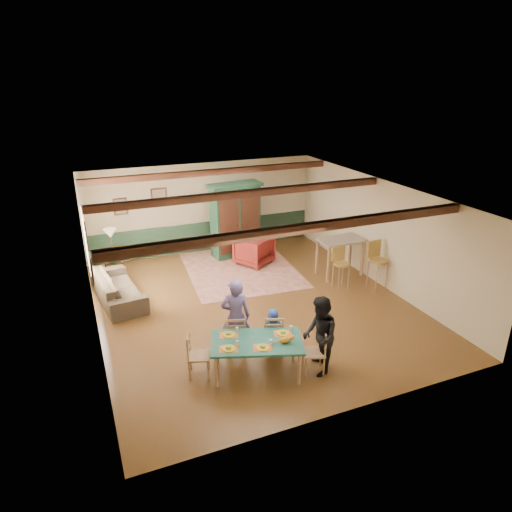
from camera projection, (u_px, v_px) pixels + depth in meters
name	position (u px, v px, depth m)	size (l,w,h in m)	color
floor	(253.00, 305.00, 10.84)	(8.00, 8.00, 0.00)	#563518
wall_back	(203.00, 208.00, 13.78)	(7.00, 0.02, 2.70)	beige
wall_left	(91.00, 276.00, 9.10)	(0.02, 8.00, 2.70)	beige
wall_right	(380.00, 233.00, 11.59)	(0.02, 8.00, 2.70)	beige
ceiling	(253.00, 194.00, 9.84)	(7.00, 8.00, 0.02)	white
wainscot_back	(204.00, 236.00, 14.09)	(6.95, 0.03, 0.90)	#1C3323
ceiling_beam_front	(303.00, 228.00, 7.90)	(6.95, 0.16, 0.16)	black
ceiling_beam_mid	(246.00, 194.00, 10.22)	(6.95, 0.16, 0.16)	black
ceiling_beam_back	(211.00, 172.00, 12.45)	(6.95, 0.16, 0.16)	black
window_left	(86.00, 240.00, 10.49)	(0.06, 1.60, 1.30)	white
picture_left_wall	(92.00, 268.00, 8.45)	(0.04, 0.42, 0.52)	gray
picture_back_a	(159.00, 198.00, 13.12)	(0.45, 0.04, 0.55)	gray
picture_back_b	(120.00, 207.00, 12.79)	(0.38, 0.04, 0.48)	gray
dining_table	(257.00, 357.00, 8.24)	(1.63, 0.90, 0.68)	#1B5747
dining_chair_far_left	(236.00, 334.00, 8.79)	(0.38, 0.40, 0.86)	#9F754F
dining_chair_far_right	(273.00, 333.00, 8.83)	(0.38, 0.40, 0.86)	#9F754F
dining_chair_end_left	(199.00, 355.00, 8.15)	(0.38, 0.40, 0.86)	#9F754F
dining_chair_end_right	(314.00, 351.00, 8.26)	(0.38, 0.40, 0.86)	#9F754F
person_man	(236.00, 317.00, 8.73)	(0.57, 0.37, 1.56)	#62518B
person_woman	(320.00, 336.00, 8.14)	(0.72, 0.56, 1.49)	black
person_child	(273.00, 330.00, 8.88)	(0.44, 0.29, 0.91)	navy
cat	(285.00, 339.00, 8.02)	(0.33, 0.13, 0.16)	orange
place_setting_near_left	(229.00, 346.00, 7.86)	(0.36, 0.27, 0.11)	gold
place_setting_near_center	(263.00, 345.00, 7.89)	(0.36, 0.27, 0.11)	gold
place_setting_far_left	(229.00, 333.00, 8.28)	(0.36, 0.27, 0.11)	gold
place_setting_far_right	(283.00, 331.00, 8.33)	(0.36, 0.27, 0.11)	gold
area_rug	(241.00, 269.00, 12.79)	(2.93, 3.48, 0.01)	beige
armoire	(235.00, 220.00, 13.45)	(1.56, 0.62, 2.20)	#153523
armchair	(254.00, 250.00, 13.06)	(0.89, 0.91, 0.83)	#531011
sofa	(118.00, 288.00, 10.96)	(2.24, 0.87, 0.65)	#3B3125
end_table	(114.00, 261.00, 12.54)	(0.53, 0.53, 0.65)	black
table_lamp	(111.00, 239.00, 12.30)	(0.33, 0.33, 0.60)	beige
counter_table	(340.00, 257.00, 12.28)	(1.24, 0.72, 1.03)	tan
bar_stool_left	(341.00, 269.00, 11.50)	(0.38, 0.42, 1.08)	#B29045
bar_stool_right	(378.00, 266.00, 11.41)	(0.44, 0.49, 1.25)	#B29045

